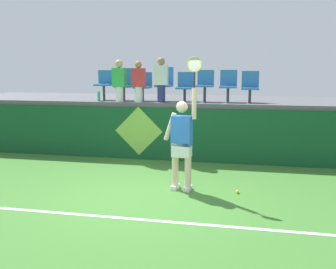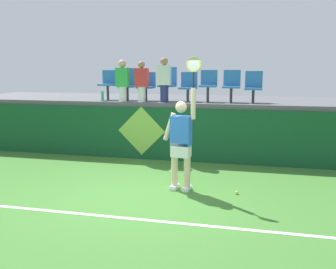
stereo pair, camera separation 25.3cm
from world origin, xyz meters
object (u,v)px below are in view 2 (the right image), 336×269
water_bottle (102,96)px  stadium_chair_6 (232,84)px  stadium_chair_1 (128,83)px  spectator_2 (122,80)px  stadium_chair_2 (147,85)px  spectator_0 (164,79)px  tennis_player (181,141)px  stadium_chair_3 (168,82)px  tennis_ball (237,192)px  stadium_chair_4 (188,85)px  stadium_chair_5 (208,84)px  stadium_chair_0 (109,83)px  spectator_1 (142,81)px  stadium_chair_7 (254,86)px

water_bottle → stadium_chair_6: stadium_chair_6 is taller
stadium_chair_1 → spectator_2: (-0.00, -0.46, 0.10)m
stadium_chair_2 → spectator_0: spectator_0 is taller
tennis_player → stadium_chair_3: bearing=108.1°
tennis_player → spectator_2: (-2.10, 2.53, 1.07)m
stadium_chair_3 → spectator_2: spectator_2 is taller
stadium_chair_1 → stadium_chair_2: size_ratio=1.14×
tennis_ball → spectator_2: bearing=141.4°
tennis_player → spectator_0: size_ratio=2.24×
stadium_chair_4 → stadium_chair_5: stadium_chair_5 is taller
stadium_chair_5 → tennis_ball: bearing=-72.2°
stadium_chair_0 → spectator_1: 1.20m
stadium_chair_0 → tennis_ball: bearing=-38.5°
tennis_player → stadium_chair_3: 3.30m
water_bottle → spectator_2: (0.58, -0.01, 0.44)m
stadium_chair_3 → spectator_1: spectator_1 is taller
stadium_chair_3 → stadium_chair_4: size_ratio=1.17×
spectator_1 → stadium_chair_5: bearing=15.0°
stadium_chair_1 → stadium_chair_7: (3.38, -0.00, -0.04)m
water_bottle → stadium_chair_7: 4.00m
stadium_chair_3 → stadium_chair_5: 1.10m
stadium_chair_1 → stadium_chair_2: stadium_chair_1 is taller
stadium_chair_1 → stadium_chair_4: 1.69m
tennis_ball → stadium_chair_6: (-0.36, 3.00, 1.91)m
stadium_chair_0 → spectator_1: (1.11, -0.45, 0.07)m
stadium_chair_7 → spectator_0: (-2.26, -0.42, 0.17)m
tennis_player → spectator_1: bearing=121.9°
stadium_chair_0 → stadium_chair_3: size_ratio=0.91×
stadium_chair_2 → stadium_chair_5: size_ratio=0.93×
stadium_chair_4 → stadium_chair_6: (1.14, 0.00, 0.04)m
tennis_ball → stadium_chair_7: (0.20, 3.00, 1.88)m
spectator_1 → stadium_chair_6: bearing=11.2°
spectator_2 → stadium_chair_7: bearing=7.6°
stadium_chair_5 → stadium_chair_6: 0.60m
stadium_chair_3 → spectator_1: bearing=-142.1°
tennis_ball → spectator_2: (-3.19, 2.55, 2.02)m
spectator_1 → stadium_chair_7: bearing=9.1°
stadium_chair_0 → stadium_chair_7: bearing=0.1°
stadium_chair_7 → spectator_0: spectator_0 is taller
spectator_0 → tennis_player: bearing=-69.1°
stadium_chair_6 → stadium_chair_2: bearing=-179.9°
stadium_chair_5 → spectator_1: bearing=-165.0°
stadium_chair_5 → stadium_chair_4: bearing=179.8°
stadium_chair_4 → spectator_2: 1.75m
stadium_chair_5 → stadium_chair_1: bearing=179.8°
tennis_ball → stadium_chair_0: bearing=141.5°
stadium_chair_2 → stadium_chair_6: (2.29, 0.00, 0.04)m
stadium_chair_4 → spectator_2: size_ratio=0.71×
stadium_chair_1 → stadium_chair_7: bearing=-0.1°
stadium_chair_4 → spectator_1: bearing=-158.6°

